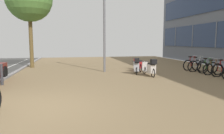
# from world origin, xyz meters

# --- Properties ---
(ground) EXTENTS (21.00, 40.00, 0.13)m
(ground) POSITION_xyz_m (1.43, 0.00, -0.02)
(ground) COLOR #32312E
(bicycle_rack_02) EXTENTS (1.46, 0.48, 1.03)m
(bicycle_rack_02) POSITION_xyz_m (9.06, 3.72, 0.36)
(bicycle_rack_02) COLOR black
(bicycle_rack_02) RESTS_ON ground
(bicycle_rack_03) EXTENTS (1.33, 0.48, 0.97)m
(bicycle_rack_03) POSITION_xyz_m (8.95, 4.39, 0.34)
(bicycle_rack_03) COLOR black
(bicycle_rack_03) RESTS_ON ground
(bicycle_rack_04) EXTENTS (1.36, 0.48, 0.99)m
(bicycle_rack_04) POSITION_xyz_m (9.08, 5.07, 0.35)
(bicycle_rack_04) COLOR black
(bicycle_rack_04) RESTS_ON ground
(bicycle_rack_05) EXTENTS (1.40, 0.48, 1.03)m
(bicycle_rack_05) POSITION_xyz_m (8.85, 5.74, 0.36)
(bicycle_rack_05) COLOR black
(bicycle_rack_05) RESTS_ON ground
(bicycle_rack_06) EXTENTS (1.41, 0.48, 1.02)m
(bicycle_rack_06) POSITION_xyz_m (8.90, 6.42, 0.36)
(bicycle_rack_06) COLOR black
(bicycle_rack_06) RESTS_ON ground
(scooter_near) EXTENTS (0.52, 1.82, 1.00)m
(scooter_near) POSITION_xyz_m (5.24, 4.72, 0.44)
(scooter_near) COLOR black
(scooter_near) RESTS_ON ground
(scooter_mid) EXTENTS (0.77, 1.62, 0.99)m
(scooter_mid) POSITION_xyz_m (4.77, 5.68, 0.44)
(scooter_mid) COLOR black
(scooter_mid) RESTS_ON ground
(scooter_far) EXTENTS (0.53, 1.86, 0.81)m
(scooter_far) POSITION_xyz_m (5.31, 6.89, 0.39)
(scooter_far) COLOR black
(scooter_far) RESTS_ON ground
(lamp_post) EXTENTS (0.20, 0.52, 6.45)m
(lamp_post) POSITION_xyz_m (3.05, 6.91, 3.55)
(lamp_post) COLOR slate
(lamp_post) RESTS_ON ground
(bollard_far) EXTENTS (0.12, 0.12, 0.93)m
(bollard_far) POSITION_xyz_m (-2.05, 3.72, 0.47)
(bollard_far) COLOR #38383D
(bollard_far) RESTS_ON ground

